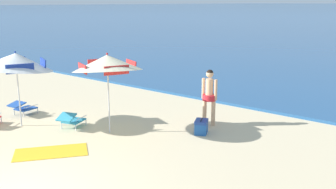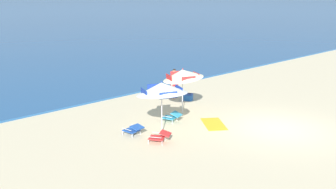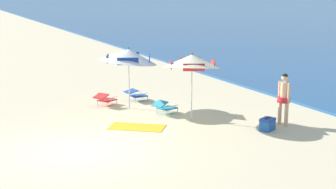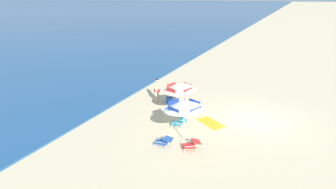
{
  "view_description": "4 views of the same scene",
  "coord_description": "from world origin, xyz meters",
  "px_view_note": "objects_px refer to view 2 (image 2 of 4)",
  "views": [
    {
      "loc": [
        6.63,
        -2.94,
        3.73
      ],
      "look_at": [
        0.18,
        4.91,
        1.31
      ],
      "focal_mm": 41.9,
      "sensor_mm": 36.0,
      "label": 1
    },
    {
      "loc": [
        -14.66,
        -8.39,
        5.79
      ],
      "look_at": [
        -1.5,
        5.55,
        0.8
      ],
      "focal_mm": 41.11,
      "sensor_mm": 36.0,
      "label": 2
    },
    {
      "loc": [
        12.91,
        -3.24,
        4.42
      ],
      "look_at": [
        -2.68,
        4.02,
        0.73
      ],
      "focal_mm": 52.76,
      "sensor_mm": 36.0,
      "label": 3
    },
    {
      "loc": [
        -16.59,
        -1.61,
        7.18
      ],
      "look_at": [
        0.12,
        5.95,
        0.74
      ],
      "focal_mm": 30.14,
      "sensor_mm": 36.0,
      "label": 4
    }
  ],
  "objects_px": {
    "beach_umbrella_striped_second": "(183,74)",
    "cooler_box": "(188,97)",
    "beach_umbrella_striped_main": "(162,88)",
    "lounge_chair_under_umbrella": "(133,129)",
    "lounge_chair_beside_umbrella": "(172,116)",
    "beach_towel": "(214,124)",
    "lounge_chair_facing_sea": "(160,136)",
    "person_standing_near_shore": "(174,82)"
  },
  "relations": [
    {
      "from": "person_standing_near_shore",
      "to": "beach_towel",
      "type": "height_order",
      "value": "person_standing_near_shore"
    },
    {
      "from": "beach_umbrella_striped_main",
      "to": "cooler_box",
      "type": "xyz_separation_m",
      "value": [
        4.69,
        2.92,
        -1.8
      ]
    },
    {
      "from": "lounge_chair_facing_sea",
      "to": "person_standing_near_shore",
      "type": "bearing_deg",
      "value": 40.87
    },
    {
      "from": "person_standing_near_shore",
      "to": "cooler_box",
      "type": "relative_size",
      "value": 2.89
    },
    {
      "from": "lounge_chair_under_umbrella",
      "to": "person_standing_near_shore",
      "type": "xyz_separation_m",
      "value": [
        5.42,
        3.09,
        0.72
      ]
    },
    {
      "from": "lounge_chair_beside_umbrella",
      "to": "lounge_chair_facing_sea",
      "type": "height_order",
      "value": "lounge_chair_beside_umbrella"
    },
    {
      "from": "beach_umbrella_striped_main",
      "to": "lounge_chair_facing_sea",
      "type": "xyz_separation_m",
      "value": [
        -0.77,
        -0.71,
        -1.72
      ]
    },
    {
      "from": "person_standing_near_shore",
      "to": "beach_umbrella_striped_main",
      "type": "bearing_deg",
      "value": -139.5
    },
    {
      "from": "lounge_chair_beside_umbrella",
      "to": "beach_towel",
      "type": "relative_size",
      "value": 0.55
    },
    {
      "from": "beach_umbrella_striped_main",
      "to": "beach_umbrella_striped_second",
      "type": "height_order",
      "value": "beach_umbrella_striped_second"
    },
    {
      "from": "lounge_chair_under_umbrella",
      "to": "cooler_box",
      "type": "relative_size",
      "value": 1.52
    },
    {
      "from": "beach_umbrella_striped_second",
      "to": "cooler_box",
      "type": "distance_m",
      "value": 3.25
    },
    {
      "from": "beach_umbrella_striped_main",
      "to": "cooler_box",
      "type": "relative_size",
      "value": 3.95
    },
    {
      "from": "lounge_chair_facing_sea",
      "to": "beach_towel",
      "type": "xyz_separation_m",
      "value": [
        3.35,
        -0.0,
        -0.27
      ]
    },
    {
      "from": "lounge_chair_beside_umbrella",
      "to": "cooler_box",
      "type": "distance_m",
      "value": 3.91
    },
    {
      "from": "beach_towel",
      "to": "lounge_chair_under_umbrella",
      "type": "bearing_deg",
      "value": 159.07
    },
    {
      "from": "lounge_chair_facing_sea",
      "to": "beach_umbrella_striped_second",
      "type": "bearing_deg",
      "value": 31.12
    },
    {
      "from": "beach_towel",
      "to": "beach_umbrella_striped_second",
      "type": "bearing_deg",
      "value": 90.47
    },
    {
      "from": "lounge_chair_beside_umbrella",
      "to": "cooler_box",
      "type": "xyz_separation_m",
      "value": [
        3.3,
        2.09,
        -0.07
      ]
    },
    {
      "from": "lounge_chair_under_umbrella",
      "to": "lounge_chair_facing_sea",
      "type": "bearing_deg",
      "value": -79.38
    },
    {
      "from": "beach_umbrella_striped_second",
      "to": "person_standing_near_shore",
      "type": "xyz_separation_m",
      "value": [
        1.82,
        2.45,
        -1.05
      ]
    },
    {
      "from": "beach_umbrella_striped_main",
      "to": "beach_umbrella_striped_second",
      "type": "xyz_separation_m",
      "value": [
        2.57,
        1.3,
        0.05
      ]
    },
    {
      "from": "lounge_chair_under_umbrella",
      "to": "cooler_box",
      "type": "height_order",
      "value": "lounge_chair_under_umbrella"
    },
    {
      "from": "person_standing_near_shore",
      "to": "beach_towel",
      "type": "relative_size",
      "value": 0.96
    },
    {
      "from": "beach_umbrella_striped_main",
      "to": "beach_towel",
      "type": "relative_size",
      "value": 1.32
    },
    {
      "from": "lounge_chair_beside_umbrella",
      "to": "cooler_box",
      "type": "relative_size",
      "value": 1.66
    },
    {
      "from": "beach_umbrella_striped_main",
      "to": "lounge_chair_beside_umbrella",
      "type": "distance_m",
      "value": 2.37
    },
    {
      "from": "beach_umbrella_striped_second",
      "to": "person_standing_near_shore",
      "type": "distance_m",
      "value": 3.23
    },
    {
      "from": "lounge_chair_under_umbrella",
      "to": "lounge_chair_facing_sea",
      "type": "distance_m",
      "value": 1.4
    },
    {
      "from": "lounge_chair_facing_sea",
      "to": "beach_towel",
      "type": "bearing_deg",
      "value": -0.08
    },
    {
      "from": "lounge_chair_facing_sea",
      "to": "beach_towel",
      "type": "relative_size",
      "value": 0.56
    },
    {
      "from": "beach_umbrella_striped_main",
      "to": "lounge_chair_under_umbrella",
      "type": "xyz_separation_m",
      "value": [
        -1.02,
        0.66,
        -1.72
      ]
    },
    {
      "from": "beach_umbrella_striped_main",
      "to": "person_standing_near_shore",
      "type": "distance_m",
      "value": 5.87
    },
    {
      "from": "beach_umbrella_striped_main",
      "to": "cooler_box",
      "type": "distance_m",
      "value": 5.81
    },
    {
      "from": "beach_umbrella_striped_second",
      "to": "lounge_chair_facing_sea",
      "type": "distance_m",
      "value": 4.28
    },
    {
      "from": "lounge_chair_facing_sea",
      "to": "cooler_box",
      "type": "distance_m",
      "value": 6.56
    },
    {
      "from": "lounge_chair_under_umbrella",
      "to": "lounge_chair_facing_sea",
      "type": "xyz_separation_m",
      "value": [
        0.26,
        -1.38,
        -0.0
      ]
    },
    {
      "from": "lounge_chair_beside_umbrella",
      "to": "beach_umbrella_striped_main",
      "type": "bearing_deg",
      "value": -149.15
    },
    {
      "from": "lounge_chair_facing_sea",
      "to": "beach_umbrella_striped_main",
      "type": "bearing_deg",
      "value": 42.91
    },
    {
      "from": "lounge_chair_facing_sea",
      "to": "person_standing_near_shore",
      "type": "relative_size",
      "value": 0.58
    },
    {
      "from": "beach_umbrella_striped_second",
      "to": "beach_towel",
      "type": "distance_m",
      "value": 2.87
    },
    {
      "from": "cooler_box",
      "to": "lounge_chair_beside_umbrella",
      "type": "bearing_deg",
      "value": -147.61
    }
  ]
}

